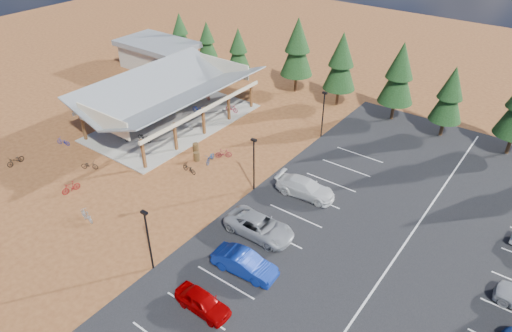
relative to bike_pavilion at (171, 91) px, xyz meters
name	(u,v)px	position (x,y,z in m)	size (l,w,h in m)	color
ground	(197,181)	(10.00, -7.00, -3.82)	(140.00, 140.00, 0.00)	brown
asphalt_lot	(404,245)	(28.50, -4.00, -3.80)	(27.00, 44.00, 0.04)	black
concrete_pad	(174,122)	(0.00, 0.00, -3.77)	(10.60, 18.60, 0.10)	gray
bike_pavilion	(171,91)	(0.00, 0.00, 0.00)	(11.65, 19.40, 4.97)	#5C2F1A
outbuilding	(158,54)	(-14.00, 11.00, -1.80)	(11.00, 7.00, 3.90)	#ADA593
lamp_post_0	(148,237)	(15.00, -17.00, -0.85)	(0.50, 0.25, 5.14)	black
lamp_post_1	(254,161)	(15.00, -5.00, -0.85)	(0.50, 0.25, 5.14)	black
lamp_post_2	(323,112)	(15.00, 7.00, -0.85)	(0.50, 0.25, 5.14)	black
trash_bin_0	(197,156)	(7.59, -4.44, -3.37)	(0.60, 0.60, 0.90)	#4A341A
trash_bin_1	(196,147)	(6.34, -3.21, -3.37)	(0.60, 0.60, 0.90)	#4A341A
pine_0	(180,31)	(-13.91, 15.64, 0.38)	(2.96, 2.96, 6.90)	#382314
pine_1	(207,40)	(-8.48, 15.41, 0.20)	(2.83, 2.83, 6.60)	#382314
pine_2	(238,49)	(-1.77, 14.06, 0.54)	(3.07, 3.07, 7.15)	#382314
pine_3	(297,47)	(6.27, 15.63, 1.95)	(4.06, 4.06, 9.45)	#382314
pine_4	(341,62)	(12.56, 15.13, 1.61)	(3.82, 3.82, 8.90)	#382314
pine_5	(399,74)	(19.41, 15.44, 1.67)	(3.86, 3.86, 8.99)	#382314
pine_6	(450,95)	(25.16, 14.91, 0.92)	(3.34, 3.34, 7.77)	#382314
bike_0	(123,137)	(-1.27, -6.14, -3.33)	(0.53, 1.52, 0.80)	black
bike_1	(143,122)	(-2.00, -2.69, -3.27)	(0.43, 1.52, 0.91)	gray
bike_2	(167,108)	(-2.49, 1.41, -3.32)	(0.53, 1.53, 0.80)	#111192
bike_3	(205,95)	(-1.31, 6.74, -3.20)	(0.49, 1.75, 1.05)	maroon
bike_4	(144,137)	(0.76, -5.02, -3.24)	(0.64, 1.83, 0.96)	black
bike_5	(188,125)	(2.51, -0.32, -3.27)	(0.42, 1.50, 0.90)	gray
bike_6	(198,109)	(0.70, 3.28, -3.23)	(0.66, 1.89, 0.99)	#122D9B
bike_7	(232,108)	(3.68, 5.82, -3.22)	(0.47, 1.67, 1.00)	maroon
bike_8	(15,160)	(-5.94, -15.38, -3.36)	(0.62, 1.78, 0.94)	black
bike_10	(63,142)	(-5.56, -10.43, -3.42)	(0.54, 1.54, 0.81)	#21299B
bike_11	(71,187)	(2.31, -14.91, -3.31)	(0.49, 1.73, 1.04)	maroon
bike_12	(89,165)	(0.47, -11.63, -3.39)	(0.58, 1.65, 0.87)	black
bike_13	(87,215)	(6.74, -16.51, -3.30)	(0.49, 1.73, 1.04)	gray
bike_14	(210,158)	(8.85, -3.85, -3.35)	(0.63, 1.81, 0.95)	navy
bike_15	(224,153)	(9.37, -2.46, -3.34)	(0.46, 1.62, 0.97)	maroon
bike_16	(189,169)	(8.51, -6.46, -3.37)	(0.60, 1.72, 0.91)	black
car_0	(203,302)	(20.33, -17.61, -3.11)	(1.60, 3.98, 1.36)	#900001
car_1	(245,263)	(20.47, -13.41, -3.00)	(1.67, 4.78, 1.58)	navy
car_2	(260,226)	(18.96, -9.58, -3.00)	(2.58, 5.61, 1.56)	#989AA0
car_3	(305,188)	(19.11, -3.06, -3.02)	(2.14, 5.27, 1.53)	silver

